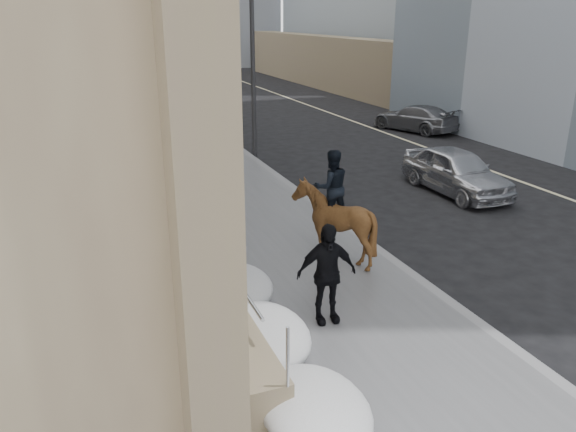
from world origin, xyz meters
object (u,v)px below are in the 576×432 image
object	(u,v)px
car_grey	(415,118)
pedestrian	(326,273)
car_silver	(456,171)
mounted_horse_left	(206,228)
mounted_horse_right	(333,217)

from	to	relation	value
car_grey	pedestrian	bearing A→B (deg)	32.58
car_silver	mounted_horse_left	bearing A→B (deg)	-158.89
car_grey	mounted_horse_left	bearing A→B (deg)	23.92
pedestrian	car_grey	xyz separation A→B (m)	(12.15, 15.63, -0.43)
mounted_horse_left	mounted_horse_right	xyz separation A→B (m)	(2.93, -0.11, -0.10)
mounted_horse_left	car_silver	bearing A→B (deg)	178.65
pedestrian	car_silver	world-z (taller)	pedestrian
car_silver	pedestrian	bearing A→B (deg)	-141.08
car_silver	car_grey	xyz separation A→B (m)	(4.62, 9.47, -0.09)
mounted_horse_right	car_silver	distance (m)	7.27
pedestrian	car_silver	xyz separation A→B (m)	(7.53, 6.16, -0.34)
mounted_horse_left	pedestrian	distance (m)	3.04
mounted_horse_right	car_grey	bearing A→B (deg)	-124.36
mounted_horse_right	pedestrian	xyz separation A→B (m)	(-1.29, -2.45, -0.11)
car_grey	car_silver	bearing A→B (deg)	44.44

